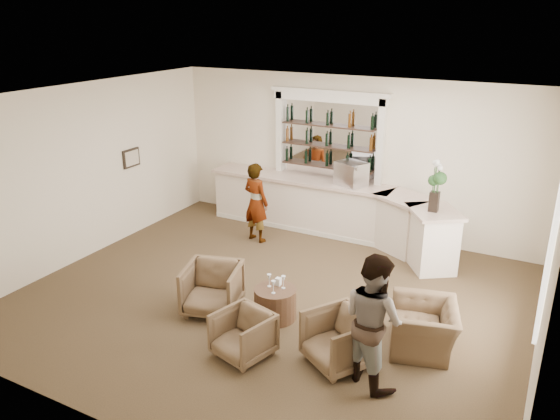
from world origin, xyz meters
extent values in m
plane|color=brown|center=(0.00, 0.00, 0.00)|extent=(8.00, 8.00, 0.00)
cube|color=#F4E6CB|center=(0.00, 3.50, 1.65)|extent=(8.00, 0.04, 3.30)
cube|color=#F4E6CB|center=(-4.00, 0.00, 1.65)|extent=(0.04, 7.00, 3.30)
cube|color=#F4E6CB|center=(4.00, 0.00, 1.65)|extent=(0.04, 7.00, 3.30)
cube|color=white|center=(0.00, 0.00, 3.30)|extent=(8.00, 7.00, 0.04)
cube|color=white|center=(3.97, 0.50, 1.70)|extent=(0.05, 2.40, 1.90)
cube|color=black|center=(-3.97, 1.20, 1.65)|extent=(0.04, 0.46, 0.38)
cube|color=beige|center=(-3.94, 1.20, 1.65)|extent=(0.01, 0.38, 0.30)
cube|color=white|center=(-1.00, 3.15, 0.54)|extent=(4.00, 0.70, 1.08)
cube|color=#CBAB9E|center=(-1.00, 3.13, 1.11)|extent=(4.10, 0.82, 0.06)
cube|color=white|center=(1.35, 2.92, 0.54)|extent=(1.12, 1.04, 1.08)
cube|color=#CBAB9E|center=(1.35, 2.90, 1.11)|extent=(1.27, 1.19, 0.06)
cube|color=white|center=(2.05, 2.40, 0.54)|extent=(1.08, 1.14, 1.08)
cube|color=#CBAB9E|center=(2.05, 2.38, 1.11)|extent=(1.24, 1.29, 0.06)
cube|color=silver|center=(-1.00, 2.82, 0.05)|extent=(4.00, 0.06, 0.10)
cube|color=white|center=(-0.50, 3.48, 1.95)|extent=(2.15, 0.02, 1.65)
cube|color=silver|center=(-1.65, 3.42, 1.45)|extent=(0.14, 0.16, 2.90)
cube|color=silver|center=(0.65, 3.42, 1.45)|extent=(0.14, 0.16, 2.90)
cube|color=silver|center=(-0.50, 3.42, 2.84)|extent=(2.52, 0.16, 0.18)
cube|color=silver|center=(-0.50, 3.42, 2.96)|extent=(2.64, 0.20, 0.08)
cube|color=#332219|center=(-0.50, 3.37, 1.38)|extent=(2.05, 0.20, 0.03)
cube|color=#332219|center=(-0.50, 3.37, 1.82)|extent=(2.05, 0.20, 0.03)
cube|color=#332219|center=(-0.50, 3.37, 2.26)|extent=(2.05, 0.20, 0.03)
cylinder|color=#4F2F22|center=(0.35, -0.53, 0.25)|extent=(0.66, 0.66, 0.50)
imported|color=gray|center=(-1.47, 2.01, 0.83)|extent=(0.68, 0.53, 1.66)
imported|color=gray|center=(2.15, -1.29, 0.89)|extent=(1.09, 1.02, 1.78)
imported|color=brown|center=(-0.63, -0.81, 0.39)|extent=(1.05, 1.07, 0.79)
imported|color=brown|center=(0.43, -1.61, 0.33)|extent=(0.87, 0.89, 0.66)
imported|color=brown|center=(1.66, -1.16, 0.37)|extent=(1.11, 1.12, 0.75)
imported|color=brown|center=(2.58, -0.26, 0.33)|extent=(1.14, 1.23, 0.67)
cube|color=silver|center=(0.17, 3.08, 1.39)|extent=(0.70, 0.65, 0.49)
cube|color=black|center=(2.03, 2.33, 1.32)|extent=(0.16, 0.16, 0.36)
cube|color=white|center=(0.33, -0.39, 0.56)|extent=(0.08, 0.08, 0.12)
camera|label=1|loc=(3.89, -7.06, 4.49)|focal=35.00mm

